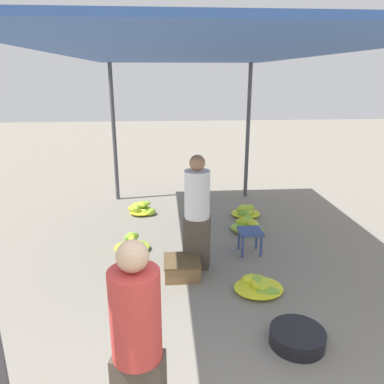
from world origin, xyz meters
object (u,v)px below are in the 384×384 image
(stool, at_px, (250,234))
(banana_pile_right_1, at_px, (259,285))
(vendor_foreground, at_px, (137,345))
(banana_pile_right_0, at_px, (246,212))
(banana_pile_left_0, at_px, (132,245))
(banana_pile_right_2, at_px, (247,226))
(shopper_walking_mid, at_px, (197,211))
(crate_near, at_px, (182,268))
(banana_pile_left_1, at_px, (141,209))
(basin_black, at_px, (297,337))

(stool, height_order, banana_pile_right_1, stool)
(vendor_foreground, relative_size, banana_pile_right_0, 2.93)
(banana_pile_left_0, xyz_separation_m, banana_pile_right_2, (1.91, 0.62, -0.01))
(banana_pile_right_0, distance_m, shopper_walking_mid, 2.24)
(shopper_walking_mid, bearing_deg, crate_near, -133.07)
(banana_pile_left_1, xyz_separation_m, banana_pile_right_2, (1.84, -0.92, -0.01))
(banana_pile_right_1, relative_size, shopper_walking_mid, 0.38)
(basin_black, xyz_separation_m, banana_pile_right_0, (0.24, 3.46, 0.01))
(shopper_walking_mid, bearing_deg, banana_pile_left_1, 112.54)
(banana_pile_right_0, distance_m, banana_pile_right_1, 2.53)
(vendor_foreground, height_order, basin_black, vendor_foreground)
(basin_black, relative_size, banana_pile_left_1, 0.92)
(shopper_walking_mid, bearing_deg, banana_pile_right_1, -43.77)
(vendor_foreground, bearing_deg, shopper_walking_mid, 75.95)
(stool, relative_size, shopper_walking_mid, 0.23)
(stool, xyz_separation_m, banana_pile_left_1, (-1.69, 1.75, -0.20))
(stool, height_order, shopper_walking_mid, shopper_walking_mid)
(banana_pile_left_0, relative_size, banana_pile_right_2, 1.00)
(basin_black, distance_m, banana_pile_left_1, 4.11)
(basin_black, height_order, crate_near, crate_near)
(banana_pile_left_0, height_order, banana_pile_left_1, banana_pile_left_0)
(banana_pile_left_0, bearing_deg, basin_black, -51.05)
(crate_near, bearing_deg, banana_pile_right_2, 49.96)
(banana_pile_left_0, distance_m, crate_near, 1.07)
(vendor_foreground, height_order, crate_near, vendor_foreground)
(banana_pile_right_2, bearing_deg, stool, -100.51)
(stool, xyz_separation_m, shopper_walking_mid, (-0.82, -0.35, 0.52))
(banana_pile_right_2, bearing_deg, banana_pile_right_1, -98.26)
(crate_near, bearing_deg, vendor_foreground, -100.27)
(banana_pile_left_0, distance_m, banana_pile_right_2, 2.00)
(banana_pile_left_0, bearing_deg, vendor_foreground, -84.39)
(banana_pile_right_0, bearing_deg, banana_pile_left_1, 171.99)
(shopper_walking_mid, bearing_deg, basin_black, -62.70)
(vendor_foreground, relative_size, banana_pile_right_1, 2.62)
(shopper_walking_mid, bearing_deg, banana_pile_left_0, 148.84)
(banana_pile_left_1, height_order, banana_pile_right_0, banana_pile_left_1)
(vendor_foreground, xyz_separation_m, banana_pile_right_0, (1.71, 4.35, -0.73))
(stool, distance_m, crate_near, 1.20)
(basin_black, xyz_separation_m, banana_pile_left_1, (-1.71, 3.73, 0.02))
(banana_pile_left_1, bearing_deg, shopper_walking_mid, -67.46)
(basin_black, height_order, banana_pile_right_2, banana_pile_right_2)
(basin_black, xyz_separation_m, banana_pile_left_0, (-1.78, 2.20, 0.01))
(banana_pile_left_0, distance_m, banana_pile_left_1, 1.54)
(banana_pile_right_0, bearing_deg, vendor_foreground, -111.47)
(vendor_foreground, distance_m, banana_pile_right_2, 4.10)
(banana_pile_right_0, distance_m, crate_near, 2.43)
(banana_pile_right_0, bearing_deg, shopper_walking_mid, -120.58)
(stool, distance_m, shopper_walking_mid, 1.03)
(banana_pile_left_1, height_order, banana_pile_right_1, banana_pile_left_1)
(banana_pile_right_2, xyz_separation_m, shopper_walking_mid, (-0.97, -1.18, 0.73))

